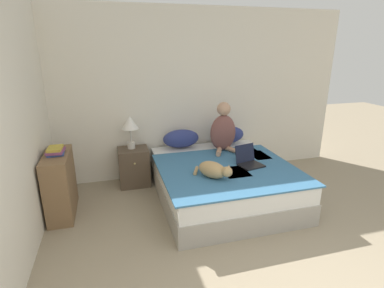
{
  "coord_description": "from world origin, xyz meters",
  "views": [
    {
      "loc": [
        -1.21,
        -0.98,
        1.98
      ],
      "look_at": [
        -0.28,
        2.33,
        0.86
      ],
      "focal_mm": 28.0,
      "sensor_mm": 36.0,
      "label": 1
    }
  ],
  "objects_px": {
    "bookshelf": "(60,184)",
    "table_lamp": "(130,125)",
    "cat_tabby": "(214,170)",
    "laptop_open": "(249,161)",
    "nightstand": "(134,167)",
    "bed": "(222,181)",
    "person_sitting": "(223,130)",
    "pillow_near": "(181,139)",
    "book_stack_top": "(55,151)",
    "pillow_far": "(227,135)"
  },
  "relations": [
    {
      "from": "bookshelf",
      "to": "table_lamp",
      "type": "bearing_deg",
      "value": 34.49
    },
    {
      "from": "cat_tabby",
      "to": "laptop_open",
      "type": "bearing_deg",
      "value": 78.11
    },
    {
      "from": "cat_tabby",
      "to": "bookshelf",
      "type": "distance_m",
      "value": 1.87
    },
    {
      "from": "laptop_open",
      "to": "nightstand",
      "type": "relative_size",
      "value": 0.63
    },
    {
      "from": "bed",
      "to": "person_sitting",
      "type": "bearing_deg",
      "value": 69.29
    },
    {
      "from": "pillow_near",
      "to": "person_sitting",
      "type": "xyz_separation_m",
      "value": [
        0.56,
        -0.3,
        0.17
      ]
    },
    {
      "from": "nightstand",
      "to": "table_lamp",
      "type": "relative_size",
      "value": 1.17
    },
    {
      "from": "laptop_open",
      "to": "nightstand",
      "type": "xyz_separation_m",
      "value": [
        -1.41,
        0.9,
        -0.28
      ]
    },
    {
      "from": "cat_tabby",
      "to": "bookshelf",
      "type": "height_order",
      "value": "bookshelf"
    },
    {
      "from": "bed",
      "to": "person_sitting",
      "type": "distance_m",
      "value": 0.78
    },
    {
      "from": "bookshelf",
      "to": "book_stack_top",
      "type": "xyz_separation_m",
      "value": [
        0.0,
        0.0,
        0.43
      ]
    },
    {
      "from": "bed",
      "to": "bookshelf",
      "type": "height_order",
      "value": "bookshelf"
    },
    {
      "from": "pillow_far",
      "to": "table_lamp",
      "type": "height_order",
      "value": "table_lamp"
    },
    {
      "from": "pillow_near",
      "to": "nightstand",
      "type": "xyz_separation_m",
      "value": [
        -0.73,
        -0.03,
        -0.37
      ]
    },
    {
      "from": "book_stack_top",
      "to": "pillow_far",
      "type": "bearing_deg",
      "value": 14.54
    },
    {
      "from": "person_sitting",
      "to": "laptop_open",
      "type": "relative_size",
      "value": 2.05
    },
    {
      "from": "pillow_near",
      "to": "book_stack_top",
      "type": "relative_size",
      "value": 2.2
    },
    {
      "from": "pillow_near",
      "to": "person_sitting",
      "type": "bearing_deg",
      "value": -27.81
    },
    {
      "from": "bed",
      "to": "pillow_far",
      "type": "distance_m",
      "value": 0.96
    },
    {
      "from": "cat_tabby",
      "to": "laptop_open",
      "type": "height_order",
      "value": "laptop_open"
    },
    {
      "from": "pillow_near",
      "to": "pillow_far",
      "type": "height_order",
      "value": "same"
    },
    {
      "from": "laptop_open",
      "to": "book_stack_top",
      "type": "bearing_deg",
      "value": 159.61
    },
    {
      "from": "table_lamp",
      "to": "bookshelf",
      "type": "relative_size",
      "value": 0.62
    },
    {
      "from": "pillow_near",
      "to": "nightstand",
      "type": "height_order",
      "value": "pillow_near"
    },
    {
      "from": "person_sitting",
      "to": "nightstand",
      "type": "xyz_separation_m",
      "value": [
        -1.3,
        0.26,
        -0.54
      ]
    },
    {
      "from": "book_stack_top",
      "to": "pillow_near",
      "type": "bearing_deg",
      "value": 20.63
    },
    {
      "from": "bed",
      "to": "pillow_near",
      "type": "xyz_separation_m",
      "value": [
        -0.38,
        0.8,
        0.4
      ]
    },
    {
      "from": "laptop_open",
      "to": "bookshelf",
      "type": "xyz_separation_m",
      "value": [
        -2.35,
        0.31,
        -0.18
      ]
    },
    {
      "from": "pillow_near",
      "to": "laptop_open",
      "type": "height_order",
      "value": "pillow_near"
    },
    {
      "from": "cat_tabby",
      "to": "book_stack_top",
      "type": "xyz_separation_m",
      "value": [
        -1.77,
        0.57,
        0.21
      ]
    },
    {
      "from": "person_sitting",
      "to": "book_stack_top",
      "type": "relative_size",
      "value": 2.86
    },
    {
      "from": "table_lamp",
      "to": "cat_tabby",
      "type": "bearing_deg",
      "value": -54.65
    },
    {
      "from": "bed",
      "to": "pillow_near",
      "type": "height_order",
      "value": "pillow_near"
    },
    {
      "from": "cat_tabby",
      "to": "table_lamp",
      "type": "bearing_deg",
      "value": 179.22
    },
    {
      "from": "pillow_near",
      "to": "cat_tabby",
      "type": "xyz_separation_m",
      "value": [
        0.1,
        -1.2,
        -0.04
      ]
    },
    {
      "from": "pillow_near",
      "to": "bookshelf",
      "type": "bearing_deg",
      "value": -159.34
    },
    {
      "from": "pillow_near",
      "to": "nightstand",
      "type": "bearing_deg",
      "value": -177.47
    },
    {
      "from": "cat_tabby",
      "to": "bed",
      "type": "bearing_deg",
      "value": 109.64
    },
    {
      "from": "pillow_near",
      "to": "cat_tabby",
      "type": "relative_size",
      "value": 1.07
    },
    {
      "from": "cat_tabby",
      "to": "nightstand",
      "type": "xyz_separation_m",
      "value": [
        -0.84,
        1.16,
        -0.33
      ]
    },
    {
      "from": "nightstand",
      "to": "table_lamp",
      "type": "bearing_deg",
      "value": 112.54
    },
    {
      "from": "pillow_near",
      "to": "nightstand",
      "type": "distance_m",
      "value": 0.82
    },
    {
      "from": "bed",
      "to": "laptop_open",
      "type": "relative_size",
      "value": 5.42
    },
    {
      "from": "nightstand",
      "to": "table_lamp",
      "type": "height_order",
      "value": "table_lamp"
    },
    {
      "from": "bed",
      "to": "table_lamp",
      "type": "xyz_separation_m",
      "value": [
        -1.12,
        0.8,
        0.67
      ]
    },
    {
      "from": "table_lamp",
      "to": "book_stack_top",
      "type": "xyz_separation_m",
      "value": [
        -0.91,
        -0.63,
        -0.1
      ]
    },
    {
      "from": "bed",
      "to": "laptop_open",
      "type": "height_order",
      "value": "laptop_open"
    },
    {
      "from": "laptop_open",
      "to": "book_stack_top",
      "type": "height_order",
      "value": "book_stack_top"
    },
    {
      "from": "cat_tabby",
      "to": "nightstand",
      "type": "relative_size",
      "value": 0.92
    },
    {
      "from": "pillow_far",
      "to": "table_lamp",
      "type": "bearing_deg",
      "value": 179.91
    }
  ]
}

